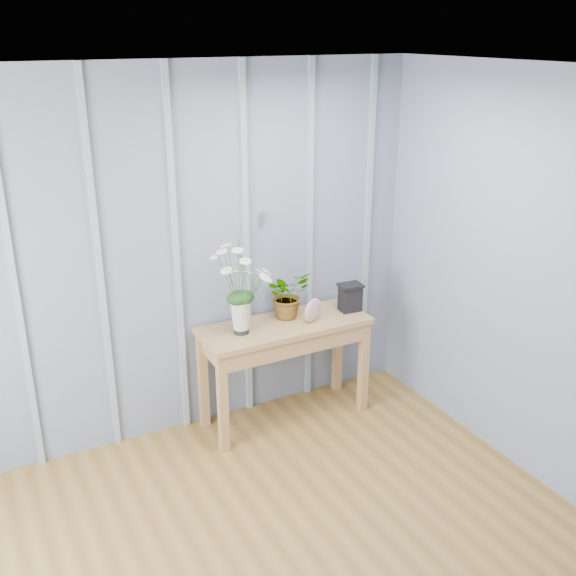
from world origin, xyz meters
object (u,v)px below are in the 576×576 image
daisy_vase (240,275)px  sideboard (285,338)px  carved_box (350,297)px  felt_disc_vessel (313,310)px

daisy_vase → sideboard: bearing=0.8°
sideboard → carved_box: 0.57m
felt_disc_vessel → carved_box: size_ratio=0.85×
daisy_vase → carved_box: size_ratio=3.24×
daisy_vase → carved_box: daisy_vase is taller
sideboard → felt_disc_vessel: (0.19, -0.07, 0.20)m
sideboard → carved_box: bearing=-2.0°
felt_disc_vessel → carved_box: 0.34m
felt_disc_vessel → sideboard: bearing=139.2°
sideboard → carved_box: (0.52, -0.02, 0.22)m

